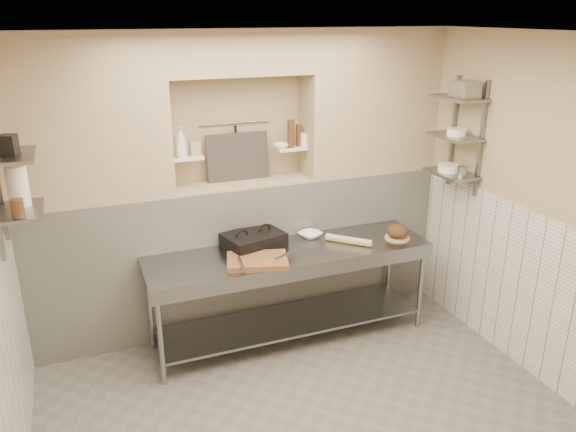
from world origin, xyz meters
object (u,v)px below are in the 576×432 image
prep_table (290,277)px  bread_loaf (398,231)px  mixing_bowl (310,235)px  bowl_alcove (281,146)px  rolling_pin (349,240)px  cutting_board (257,261)px  panini_press (254,240)px  jug_left (18,186)px  bottle_soap (181,142)px

prep_table → bread_loaf: 1.11m
mixing_bowl → bowl_alcove: 0.89m
rolling_pin → prep_table: bearing=176.5°
cutting_board → bread_loaf: (1.42, 0.05, 0.05)m
panini_press → jug_left: size_ratio=2.02×
rolling_pin → bottle_soap: size_ratio=1.61×
cutting_board → jug_left: 1.94m
panini_press → rolling_pin: bearing=-29.4°
cutting_board → jug_left: (-1.75, 0.10, 0.84)m
bread_loaf → jug_left: jug_left is taller
cutting_board → rolling_pin: bearing=6.3°
bowl_alcove → jug_left: jug_left is taller
bottle_soap → bowl_alcove: (0.94, 0.00, -0.11)m
mixing_bowl → bowl_alcove: bearing=117.8°
panini_press → bread_loaf: size_ratio=2.86×
panini_press → bottle_soap: size_ratio=2.17×
rolling_pin → jug_left: 2.80m
bottle_soap → bowl_alcove: 0.95m
prep_table → rolling_pin: 0.64m
prep_table → cutting_board: bearing=-159.2°
prep_table → panini_press: (-0.28, 0.20, 0.33)m
prep_table → cutting_board: size_ratio=5.06×
rolling_pin → bread_loaf: 0.49m
prep_table → bread_loaf: bread_loaf is taller
bread_loaf → bottle_soap: size_ratio=0.76×
bread_loaf → prep_table: bearing=175.0°
cutting_board → bowl_alcove: bowl_alcove is taller
rolling_pin → jug_left: bearing=-179.9°
cutting_board → rolling_pin: rolling_pin is taller
cutting_board → bottle_soap: (-0.46, 0.70, 0.93)m
bottle_soap → prep_table: bearing=-34.4°
prep_table → bowl_alcove: size_ratio=18.05×
mixing_bowl → jug_left: size_ratio=0.71×
cutting_board → bread_loaf: bearing=1.8°
cutting_board → rolling_pin: 0.93m
cutting_board → prep_table: bearing=20.8°
prep_table → jug_left: 2.39m
panini_press → cutting_board: (-0.08, -0.33, -0.05)m
prep_table → jug_left: (-2.11, -0.04, 1.12)m
bread_loaf → bottle_soap: 2.17m
cutting_board → mixing_bowl: (0.66, 0.37, 0.00)m
prep_table → panini_press: bearing=145.4°
panini_press → cutting_board: bearing=-117.2°
prep_table → mixing_bowl: bearing=38.5°
panini_press → jug_left: jug_left is taller
cutting_board → mixing_bowl: mixing_bowl is taller
rolling_pin → bottle_soap: (-1.39, 0.59, 0.92)m
cutting_board → jug_left: size_ratio=1.75×
panini_press → bottle_soap: (-0.53, 0.36, 0.88)m
bottle_soap → jug_left: bearing=-155.1°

